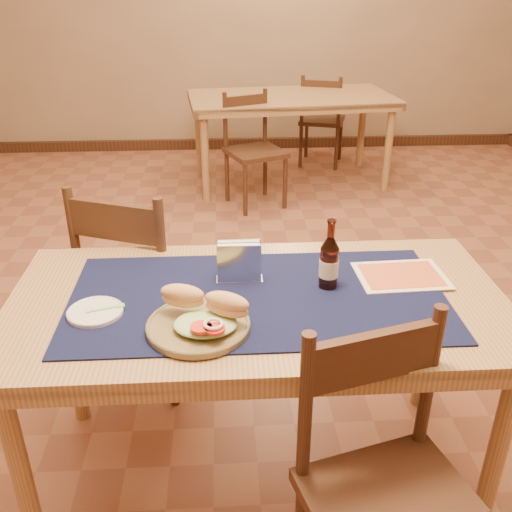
{
  "coord_description": "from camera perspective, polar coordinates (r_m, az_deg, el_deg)",
  "views": [
    {
      "loc": [
        -0.1,
        -2.36,
        1.7
      ],
      "look_at": [
        0.0,
        -0.7,
        0.85
      ],
      "focal_mm": 40.0,
      "sensor_mm": 36.0,
      "label": 1
    }
  ],
  "objects": [
    {
      "name": "room",
      "position": [
        2.39,
        -1.07,
        19.77
      ],
      "size": [
        6.04,
        7.04,
        2.84
      ],
      "color": "#935A40",
      "rests_on": "ground"
    },
    {
      "name": "main_table",
      "position": [
        1.88,
        0.18,
        -6.36
      ],
      "size": [
        1.6,
        0.8,
        0.75
      ],
      "color": "#A37D4C",
      "rests_on": "ground"
    },
    {
      "name": "placemat",
      "position": [
        1.83,
        0.19,
        -4.13
      ],
      "size": [
        1.2,
        0.6,
        0.01
      ],
      "primitive_type": "cube",
      "color": "black",
      "rests_on": "main_table"
    },
    {
      "name": "baseboard",
      "position": [
        2.88,
        -0.84,
        -7.9
      ],
      "size": [
        6.0,
        7.0,
        0.1
      ],
      "color": "#3F2316",
      "rests_on": "ground"
    },
    {
      "name": "back_table",
      "position": [
        4.91,
        3.51,
        14.8
      ],
      "size": [
        1.75,
        1.0,
        0.75
      ],
      "color": "#A37D4C",
      "rests_on": "ground"
    },
    {
      "name": "chair_main_far",
      "position": [
        2.48,
        -11.32,
        -2.51
      ],
      "size": [
        0.57,
        0.57,
        0.96
      ],
      "color": "#3F2316",
      "rests_on": "ground"
    },
    {
      "name": "chair_main_near",
      "position": [
        1.63,
        13.33,
        -22.24
      ],
      "size": [
        0.53,
        0.53,
        0.93
      ],
      "color": "#3F2316",
      "rests_on": "ground"
    },
    {
      "name": "chair_back_near",
      "position": [
        4.47,
        -0.27,
        10.72
      ],
      "size": [
        0.52,
        0.52,
        0.86
      ],
      "color": "#3F2316",
      "rests_on": "ground"
    },
    {
      "name": "chair_back_far",
      "position": [
        5.47,
        6.58,
        13.47
      ],
      "size": [
        0.49,
        0.49,
        0.84
      ],
      "color": "#3F2316",
      "rests_on": "ground"
    },
    {
      "name": "sandwich_plate",
      "position": [
        1.67,
        -5.49,
        -6.33
      ],
      "size": [
        0.31,
        0.3,
        0.12
      ],
      "color": "brown",
      "rests_on": "placemat"
    },
    {
      "name": "side_plate",
      "position": [
        1.81,
        -15.79,
        -5.35
      ],
      "size": [
        0.17,
        0.17,
        0.01
      ],
      "color": "silver",
      "rests_on": "placemat"
    },
    {
      "name": "fork",
      "position": [
        1.8,
        -14.51,
        -5.04
      ],
      "size": [
        0.11,
        0.05,
        0.0
      ],
      "color": "#77C96E",
      "rests_on": "side_plate"
    },
    {
      "name": "beer_bottle",
      "position": [
        1.86,
        7.31,
        -0.66
      ],
      "size": [
        0.06,
        0.06,
        0.24
      ],
      "color": "#44170C",
      "rests_on": "placemat"
    },
    {
      "name": "napkin_holder",
      "position": [
        1.89,
        -1.7,
        -0.68
      ],
      "size": [
        0.16,
        0.06,
        0.14
      ],
      "color": "silver",
      "rests_on": "placemat"
    },
    {
      "name": "menu_card",
      "position": [
        2.0,
        14.3,
        -1.9
      ],
      "size": [
        0.31,
        0.23,
        0.01
      ],
      "color": "beige",
      "rests_on": "placemat"
    }
  ]
}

